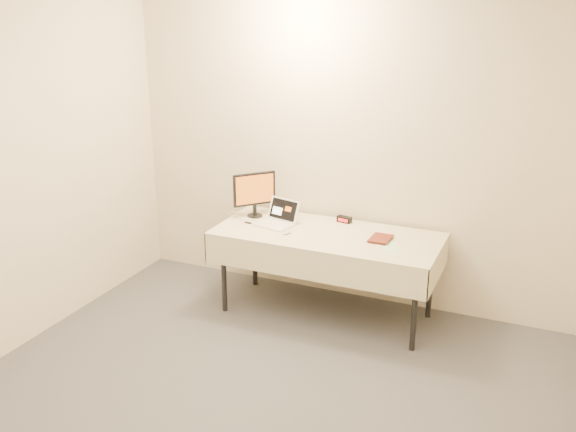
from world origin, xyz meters
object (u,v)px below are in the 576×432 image
at_px(table, 327,240).
at_px(laptop, 278,218).
at_px(monitor, 254,191).
at_px(book, 371,226).

bearing_deg(table, laptop, 174.72).
distance_m(monitor, book, 1.11).
bearing_deg(table, book, 4.30).
relative_size(table, laptop, 5.13).
relative_size(laptop, monitor, 0.91).
xyz_separation_m(table, monitor, (-0.74, 0.15, 0.29)).
bearing_deg(monitor, laptop, -68.53).
bearing_deg(laptop, table, 8.98).
height_order(table, monitor, monitor).
bearing_deg(table, monitor, 168.77).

